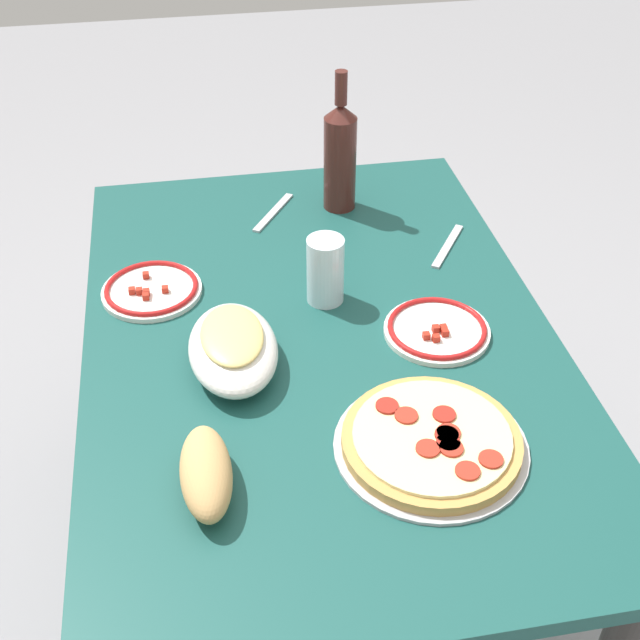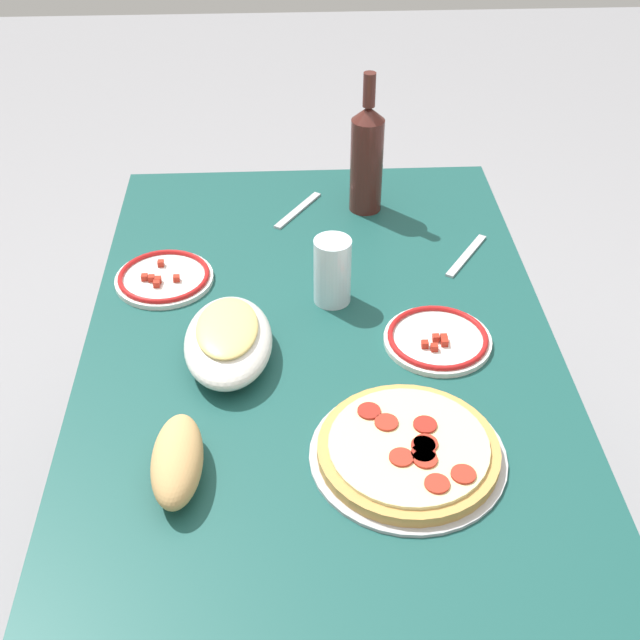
# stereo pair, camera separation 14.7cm
# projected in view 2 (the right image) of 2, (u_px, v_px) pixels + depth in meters

# --- Properties ---
(ground_plane) EXTENTS (8.00, 8.00, 0.00)m
(ground_plane) POSITION_uv_depth(u_px,v_px,m) (320.00, 571.00, 1.92)
(ground_plane) COLOR gray
(ground_plane) RESTS_ON ground
(dining_table) EXTENTS (1.24, 0.83, 0.70)m
(dining_table) POSITION_uv_depth(u_px,v_px,m) (320.00, 383.00, 1.56)
(dining_table) COLOR #194C47
(dining_table) RESTS_ON ground
(pepperoni_pizza) EXTENTS (0.30, 0.30, 0.03)m
(pepperoni_pizza) POSITION_uv_depth(u_px,v_px,m) (408.00, 451.00, 1.24)
(pepperoni_pizza) COLOR #B7B7BC
(pepperoni_pizza) RESTS_ON dining_table
(baked_pasta_dish) EXTENTS (0.24, 0.15, 0.08)m
(baked_pasta_dish) POSITION_uv_depth(u_px,v_px,m) (228.00, 339.00, 1.41)
(baked_pasta_dish) COLOR white
(baked_pasta_dish) RESTS_ON dining_table
(wine_bottle) EXTENTS (0.07, 0.07, 0.31)m
(wine_bottle) POSITION_uv_depth(u_px,v_px,m) (367.00, 157.00, 1.76)
(wine_bottle) COLOR #471E19
(wine_bottle) RESTS_ON dining_table
(water_glass) EXTENTS (0.07, 0.07, 0.13)m
(water_glass) POSITION_uv_depth(u_px,v_px,m) (332.00, 271.00, 1.53)
(water_glass) COLOR silver
(water_glass) RESTS_ON dining_table
(side_plate_near) EXTENTS (0.19, 0.19, 0.02)m
(side_plate_near) POSITION_uv_depth(u_px,v_px,m) (164.00, 277.00, 1.61)
(side_plate_near) COLOR white
(side_plate_near) RESTS_ON dining_table
(side_plate_far) EXTENTS (0.19, 0.19, 0.02)m
(side_plate_far) POSITION_uv_depth(u_px,v_px,m) (438.00, 339.00, 1.46)
(side_plate_far) COLOR white
(side_plate_far) RESTS_ON dining_table
(bread_loaf) EXTENTS (0.18, 0.07, 0.07)m
(bread_loaf) POSITION_uv_depth(u_px,v_px,m) (177.00, 460.00, 1.20)
(bread_loaf) COLOR tan
(bread_loaf) RESTS_ON dining_table
(fork_left) EXTENTS (0.15, 0.11, 0.00)m
(fork_left) POSITION_uv_depth(u_px,v_px,m) (466.00, 256.00, 1.68)
(fork_left) COLOR #B7B7BC
(fork_left) RESTS_ON dining_table
(fork_right) EXTENTS (0.15, 0.11, 0.00)m
(fork_right) POSITION_uv_depth(u_px,v_px,m) (298.00, 210.00, 1.82)
(fork_right) COLOR #B7B7BC
(fork_right) RESTS_ON dining_table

